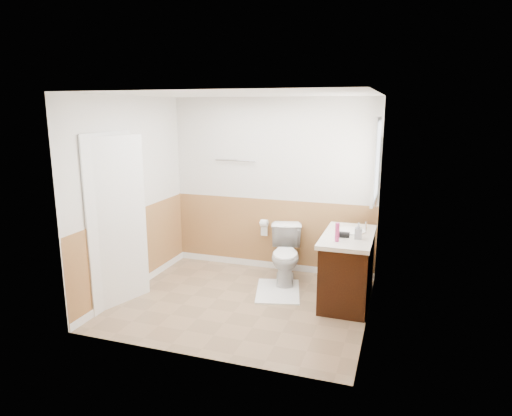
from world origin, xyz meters
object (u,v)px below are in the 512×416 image
(toilet, at_px, (286,255))
(vanity_cabinet, at_px, (347,270))
(soap_dispenser, at_px, (358,231))
(lotion_bottle, at_px, (337,232))
(bath_mat, at_px, (278,291))

(toilet, height_order, vanity_cabinet, vanity_cabinet)
(soap_dispenser, bearing_deg, toilet, 152.88)
(lotion_bottle, distance_m, soap_dispenser, 0.29)
(vanity_cabinet, distance_m, lotion_bottle, 0.66)
(bath_mat, xyz_separation_m, lotion_bottle, (0.78, -0.31, 0.95))
(vanity_cabinet, bearing_deg, soap_dispenser, -49.24)
(lotion_bottle, xyz_separation_m, soap_dispenser, (0.22, 0.19, -0.01))
(toilet, distance_m, vanity_cabinet, 0.95)
(vanity_cabinet, bearing_deg, lotion_bottle, -107.03)
(lotion_bottle, height_order, soap_dispenser, lotion_bottle)
(toilet, bearing_deg, bath_mat, -104.04)
(bath_mat, relative_size, vanity_cabinet, 0.73)
(bath_mat, bearing_deg, vanity_cabinet, 1.34)
(vanity_cabinet, height_order, lotion_bottle, lotion_bottle)
(bath_mat, bearing_deg, toilet, 90.00)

